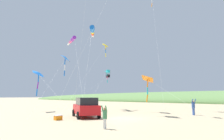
{
  "coord_description": "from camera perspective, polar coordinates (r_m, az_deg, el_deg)",
  "views": [
    {
      "loc": [
        14.28,
        12.32,
        1.98
      ],
      "look_at": [
        -5.85,
        -6.46,
        5.5
      ],
      "focal_mm": 32.9,
      "sensor_mm": 36.0,
      "label": 1
    }
  ],
  "objects": [
    {
      "name": "ground_plane",
      "position": [
        18.96,
        2.28,
        -13.28
      ],
      "size": [
        600.0,
        600.0,
        0.0
      ],
      "primitive_type": "plane",
      "color": "tan"
    },
    {
      "name": "parked_car",
      "position": [
        19.86,
        -7.25,
        -10.2
      ],
      "size": [
        3.69,
        4.66,
        1.85
      ],
      "color": "red",
      "rests_on": "ground_plane"
    },
    {
      "name": "cooler_box",
      "position": [
        18.12,
        -14.76,
        -12.66
      ],
      "size": [
        0.62,
        0.42,
        0.42
      ],
      "color": "orange",
      "rests_on": "ground_plane"
    },
    {
      "name": "person_adult_flyer",
      "position": [
        23.59,
        21.67,
        -9.32
      ],
      "size": [
        0.61,
        0.61,
        1.72
      ],
      "color": "#335199",
      "rests_on": "ground_plane"
    },
    {
      "name": "person_child_green_jacket",
      "position": [
        12.88,
        -2.02,
        -12.62
      ],
      "size": [
        0.51,
        0.45,
        1.44
      ],
      "color": "silver",
      "rests_on": "ground_plane"
    },
    {
      "name": "kite_delta_small_distant",
      "position": [
        29.52,
        -1.39,
        -0.65
      ],
      "size": [
        10.7,
        6.99,
        5.66
      ],
      "color": "#1EB7C6",
      "rests_on": "ground_plane"
    },
    {
      "name": "kite_delta_striped_overhead",
      "position": [
        26.36,
        -12.78,
        3.17
      ],
      "size": [
        7.28,
        4.91,
        7.18
      ],
      "color": "blue",
      "rests_on": "ground_plane"
    },
    {
      "name": "kite_windsock_teal_far_right",
      "position": [
        31.65,
        -11.04,
        8.16
      ],
      "size": [
        7.21,
        13.3,
        10.69
      ],
      "color": "purple",
      "rests_on": "ground_plane"
    },
    {
      "name": "kite_windsock_rainbow_low_near",
      "position": [
        32.66,
        -5.48,
        10.84
      ],
      "size": [
        10.9,
        10.92,
        12.63
      ],
      "color": "blue",
      "rests_on": "ground_plane"
    },
    {
      "name": "kite_box_white_trailing",
      "position": [
        33.02,
        -1.15,
        -1.06
      ],
      "size": [
        13.89,
        5.61,
        6.19
      ],
      "color": "#1EB7C6",
      "rests_on": "ground_plane"
    },
    {
      "name": "kite_delta_blue_topmost",
      "position": [
        26.15,
        10.07,
        -2.55
      ],
      "size": [
        3.36,
        9.08,
        4.67
      ],
      "color": "orange",
      "rests_on": "ground_plane"
    },
    {
      "name": "kite_delta_long_streamer_left",
      "position": [
        32.15,
        -1.76,
        6.76
      ],
      "size": [
        11.25,
        4.52,
        10.21
      ],
      "color": "yellow",
      "rests_on": "ground_plane"
    },
    {
      "name": "kite_delta_green_low_center",
      "position": [
        28.89,
        -19.64,
        -1.08
      ],
      "size": [
        4.33,
        13.94,
        5.48
      ],
      "color": "blue",
      "rests_on": "ground_plane"
    }
  ]
}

